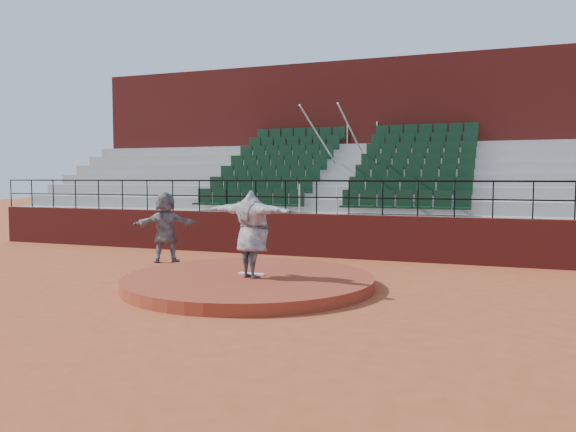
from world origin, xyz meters
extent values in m
plane|color=#A54825|center=(0.00, 0.00, 0.00)|extent=(90.00, 90.00, 0.00)
cylinder|color=maroon|center=(0.00, 0.00, 0.12)|extent=(5.50, 5.50, 0.25)
cube|color=white|center=(0.00, 0.15, 0.27)|extent=(0.60, 0.15, 0.03)
cube|color=maroon|center=(0.00, 5.00, 0.65)|extent=(24.00, 0.30, 1.30)
cylinder|color=black|center=(0.00, 5.00, 2.30)|extent=(24.00, 0.05, 0.05)
cylinder|color=black|center=(0.00, 5.00, 1.80)|extent=(24.00, 0.04, 0.04)
cylinder|color=black|center=(-12.00, 5.00, 1.80)|extent=(0.04, 0.04, 1.00)
cylinder|color=black|center=(-11.00, 5.00, 1.80)|extent=(0.04, 0.04, 1.00)
cylinder|color=black|center=(-10.00, 5.00, 1.80)|extent=(0.04, 0.04, 1.00)
cylinder|color=black|center=(-9.00, 5.00, 1.80)|extent=(0.04, 0.04, 1.00)
cylinder|color=black|center=(-8.00, 5.00, 1.80)|extent=(0.04, 0.04, 1.00)
cylinder|color=black|center=(-7.00, 5.00, 1.80)|extent=(0.04, 0.04, 1.00)
cylinder|color=black|center=(-6.00, 5.00, 1.80)|extent=(0.04, 0.04, 1.00)
cylinder|color=black|center=(-5.00, 5.00, 1.80)|extent=(0.04, 0.04, 1.00)
cylinder|color=black|center=(-4.00, 5.00, 1.80)|extent=(0.04, 0.04, 1.00)
cylinder|color=black|center=(-3.00, 5.00, 1.80)|extent=(0.04, 0.04, 1.00)
cylinder|color=black|center=(-2.00, 5.00, 1.80)|extent=(0.04, 0.04, 1.00)
cylinder|color=black|center=(-1.00, 5.00, 1.80)|extent=(0.04, 0.04, 1.00)
cylinder|color=black|center=(0.00, 5.00, 1.80)|extent=(0.04, 0.04, 1.00)
cylinder|color=black|center=(1.00, 5.00, 1.80)|extent=(0.04, 0.04, 1.00)
cylinder|color=black|center=(2.00, 5.00, 1.80)|extent=(0.04, 0.04, 1.00)
cylinder|color=black|center=(3.00, 5.00, 1.80)|extent=(0.04, 0.04, 1.00)
cylinder|color=black|center=(4.00, 5.00, 1.80)|extent=(0.04, 0.04, 1.00)
cylinder|color=black|center=(5.00, 5.00, 1.80)|extent=(0.04, 0.04, 1.00)
cylinder|color=black|center=(6.00, 5.00, 1.80)|extent=(0.04, 0.04, 1.00)
cylinder|color=black|center=(7.00, 5.00, 1.80)|extent=(0.04, 0.04, 1.00)
cube|color=#9A9994|center=(0.00, 5.58, 0.65)|extent=(24.00, 0.85, 1.30)
cube|color=black|center=(-2.53, 5.59, 1.66)|extent=(3.85, 0.48, 0.72)
cube|color=black|center=(2.53, 5.59, 1.66)|extent=(3.85, 0.48, 0.72)
cube|color=#9A9994|center=(0.00, 6.43, 0.85)|extent=(24.00, 0.85, 1.70)
cube|color=black|center=(-2.53, 6.44, 2.06)|extent=(3.85, 0.48, 0.72)
cube|color=black|center=(2.53, 6.44, 2.06)|extent=(3.85, 0.48, 0.72)
cube|color=#9A9994|center=(0.00, 7.28, 1.05)|extent=(24.00, 0.85, 2.10)
cube|color=black|center=(-2.53, 7.29, 2.46)|extent=(3.85, 0.48, 0.72)
cube|color=black|center=(2.53, 7.29, 2.46)|extent=(3.85, 0.48, 0.72)
cube|color=#9A9994|center=(0.00, 8.12, 1.25)|extent=(24.00, 0.85, 2.50)
cube|color=black|center=(-2.53, 8.13, 2.86)|extent=(3.85, 0.48, 0.72)
cube|color=black|center=(2.53, 8.13, 2.86)|extent=(3.85, 0.48, 0.72)
cube|color=#9A9994|center=(0.00, 8.97, 1.45)|extent=(24.00, 0.85, 2.90)
cube|color=black|center=(-2.53, 8.98, 3.26)|extent=(3.85, 0.48, 0.72)
cube|color=black|center=(2.53, 8.98, 3.26)|extent=(3.85, 0.48, 0.72)
cube|color=#9A9994|center=(0.00, 9.82, 1.65)|extent=(24.00, 0.85, 3.30)
cube|color=black|center=(-2.53, 9.83, 3.66)|extent=(3.85, 0.48, 0.72)
cube|color=black|center=(2.53, 9.83, 3.66)|extent=(3.85, 0.48, 0.72)
cube|color=#9A9994|center=(0.00, 10.68, 1.85)|extent=(24.00, 0.85, 3.70)
cube|color=black|center=(-2.53, 10.69, 4.06)|extent=(3.85, 0.48, 0.72)
cube|color=black|center=(2.53, 10.69, 4.06)|extent=(3.85, 0.48, 0.72)
cylinder|color=silver|center=(-0.60, 8.12, 3.40)|extent=(0.06, 5.97, 2.46)
cylinder|color=silver|center=(0.60, 8.12, 3.40)|extent=(0.06, 5.97, 2.46)
cube|color=maroon|center=(0.00, 12.60, 3.55)|extent=(24.00, 3.00, 7.10)
imported|color=black|center=(0.16, -0.18, 1.19)|extent=(2.39, 1.26, 1.88)
imported|color=black|center=(-3.69, 2.48, 1.00)|extent=(1.92, 1.37, 2.00)
camera|label=1|loc=(5.02, -11.16, 2.42)|focal=35.00mm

